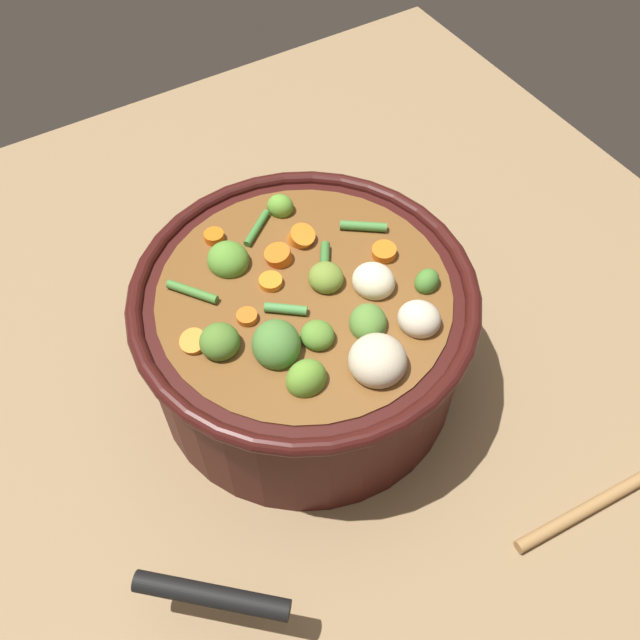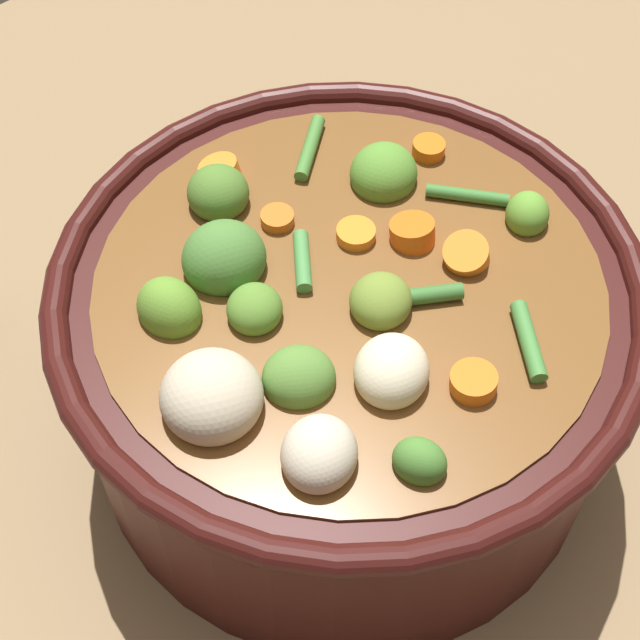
# 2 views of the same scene
# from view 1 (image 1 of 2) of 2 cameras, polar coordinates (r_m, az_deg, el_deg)

# --- Properties ---
(ground_plane) EXTENTS (1.10, 1.10, 0.00)m
(ground_plane) POSITION_cam_1_polar(r_m,az_deg,el_deg) (0.76, -1.14, -4.34)
(ground_plane) COLOR #8C704C
(cooking_pot) EXTENTS (0.33, 0.33, 0.17)m
(cooking_pot) POSITION_cam_1_polar(r_m,az_deg,el_deg) (0.69, -1.21, -0.98)
(cooking_pot) COLOR #38110F
(cooking_pot) RESTS_ON ground_plane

